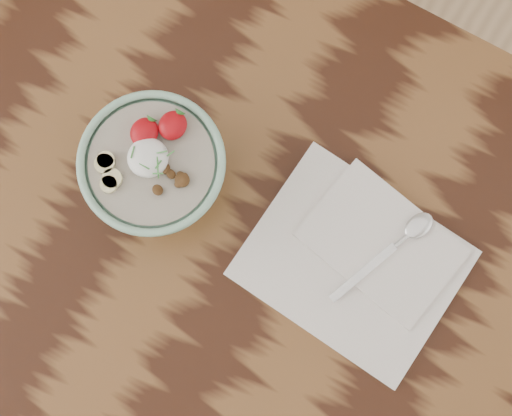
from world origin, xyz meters
The scene contains 4 objects.
table centered at (0.00, 0.00, 65.70)cm, with size 160.00×90.00×75.00cm.
breakfast_bowl centered at (4.67, 8.07, 80.88)cm, with size 17.36×17.36×11.59cm.
napkin centered at (31.63, 11.12, 75.65)cm, with size 27.02×23.18×1.56cm.
spoon centered at (35.30, 16.07, 76.92)cm, with size 7.69×15.93×0.86cm.
Camera 1 is at (23.97, -1.64, 164.84)cm, focal length 50.00 mm.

